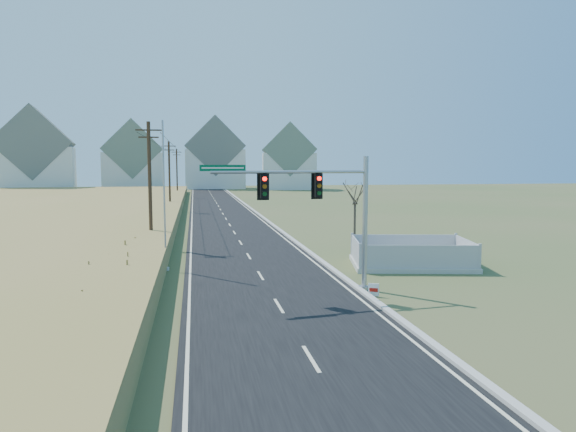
% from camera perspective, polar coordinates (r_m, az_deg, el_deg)
% --- Properties ---
extents(ground, '(260.00, 260.00, 0.00)m').
position_cam_1_polar(ground, '(23.70, -1.82, -8.80)').
color(ground, '#42562A').
rests_on(ground, ground).
extents(road, '(8.00, 180.00, 0.06)m').
position_cam_1_polar(road, '(73.01, -7.68, 0.95)').
color(road, black).
rests_on(road, ground).
extents(curb, '(0.30, 180.00, 0.18)m').
position_cam_1_polar(curb, '(73.32, -4.44, 1.05)').
color(curb, '#B2AFA8').
rests_on(curb, ground).
extents(reed_marsh, '(38.00, 110.00, 1.30)m').
position_cam_1_polar(reed_marsh, '(66.20, -28.47, 0.38)').
color(reed_marsh, olive).
rests_on(reed_marsh, ground).
extents(utility_pole_near, '(1.80, 0.26, 9.00)m').
position_cam_1_polar(utility_pole_near, '(37.84, -15.10, 3.58)').
color(utility_pole_near, '#422D1E').
rests_on(utility_pole_near, ground).
extents(utility_pole_mid, '(1.80, 0.26, 9.00)m').
position_cam_1_polar(utility_pole_mid, '(67.78, -13.04, 4.44)').
color(utility_pole_mid, '#422D1E').
rests_on(utility_pole_mid, ground).
extents(utility_pole_far, '(1.80, 0.26, 9.00)m').
position_cam_1_polar(utility_pole_far, '(97.75, -12.24, 4.77)').
color(utility_pole_far, '#422D1E').
rests_on(utility_pole_far, ground).
extents(condo_nw, '(17.69, 13.38, 19.05)m').
position_cam_1_polar(condo_nw, '(127.49, -26.27, 5.84)').
color(condo_nw, silver).
rests_on(condo_nw, ground).
extents(condo_nnw, '(14.93, 11.17, 17.03)m').
position_cam_1_polar(condo_nnw, '(131.51, -16.84, 5.82)').
color(condo_nnw, silver).
rests_on(condo_nnw, ground).
extents(condo_n, '(15.27, 10.20, 18.54)m').
position_cam_1_polar(condo_n, '(134.82, -8.13, 6.28)').
color(condo_n, silver).
rests_on(condo_n, ground).
extents(condo_ne, '(14.12, 10.51, 16.52)m').
position_cam_1_polar(condo_ne, '(128.84, 0.08, 6.03)').
color(condo_ne, silver).
rests_on(condo_ne, ground).
extents(traffic_signal_mast, '(7.94, 1.07, 6.34)m').
position_cam_1_polar(traffic_signal_mast, '(23.65, 4.57, 0.94)').
color(traffic_signal_mast, '#9EA0A5').
rests_on(traffic_signal_mast, ground).
extents(fence_enclosure, '(7.62, 5.93, 1.57)m').
position_cam_1_polar(fence_enclosure, '(31.29, 13.50, -4.85)').
color(fence_enclosure, '#B7B5AD').
rests_on(fence_enclosure, ground).
extents(open_sign, '(0.45, 0.24, 0.59)m').
position_cam_1_polar(open_sign, '(23.71, 9.49, -8.09)').
color(open_sign, white).
rests_on(open_sign, ground).
extents(flagpole, '(0.38, 0.38, 8.40)m').
position_cam_1_polar(flagpole, '(29.52, -13.56, 0.51)').
color(flagpole, '#B7B5AD').
rests_on(flagpole, ground).
extents(bare_tree, '(1.95, 1.95, 5.16)m').
position_cam_1_polar(bare_tree, '(35.13, 7.47, 2.72)').
color(bare_tree, '#4C3F33').
rests_on(bare_tree, ground).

